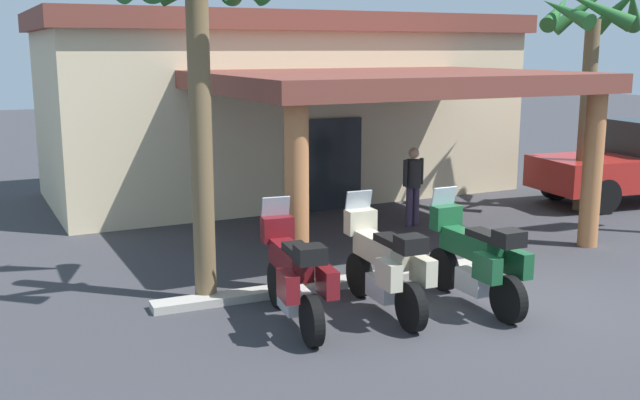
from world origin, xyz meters
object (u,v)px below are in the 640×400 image
motorcycle_green (476,259)px  palm_tree_near_portico (591,39)px  pedestrian (413,181)px  palm_tree_roadside (195,22)px  motorcycle_cream (385,265)px  motel_building (285,103)px  motorcycle_maroon (294,275)px

motorcycle_green → palm_tree_near_portico: palm_tree_near_portico is taller
pedestrian → palm_tree_near_portico: size_ratio=0.32×
palm_tree_roadside → palm_tree_near_portico: (9.61, 2.73, -0.16)m
motorcycle_cream → motorcycle_green: same height
pedestrian → palm_tree_near_portico: bearing=-102.6°
motel_building → motorcycle_green: bearing=-96.2°
palm_tree_roadside → motorcycle_green: bearing=-26.9°
motorcycle_cream → palm_tree_roadside: bearing=55.6°
motorcycle_maroon → motel_building: bearing=-15.8°
motorcycle_maroon → motorcycle_green: (2.68, -0.33, 0.00)m
motorcycle_green → pedestrian: bearing=-21.4°
palm_tree_roadside → palm_tree_near_portico: palm_tree_roadside is taller
motorcycle_cream → motorcycle_maroon: bearing=87.8°
motel_building → palm_tree_roadside: 8.58m
motel_building → palm_tree_roadside: bearing=-121.8°
motorcycle_maroon → pedestrian: pedestrian is taller
motel_building → palm_tree_roadside: size_ratio=2.24×
motel_building → pedestrian: motel_building is taller
pedestrian → motorcycle_green: bearing=149.3°
pedestrian → palm_tree_roadside: palm_tree_roadside is taller
palm_tree_roadside → palm_tree_near_portico: 9.99m
palm_tree_near_portico → motorcycle_green: bearing=-143.4°
motorcycle_cream → pedestrian: (3.06, 4.41, 0.25)m
motel_building → motorcycle_maroon: bearing=-112.9°
pedestrian → motorcycle_maroon: bearing=124.2°
motorcycle_maroon → palm_tree_near_portico: 10.21m
palm_tree_roadside → motel_building: bearing=60.7°
motorcycle_green → palm_tree_roadside: size_ratio=0.41×
motorcycle_green → motel_building: bearing=-4.9°
motorcycle_maroon → motorcycle_cream: same height
motorcycle_green → palm_tree_near_portico: size_ratio=0.43×
motel_building → palm_tree_near_portico: palm_tree_near_portico is taller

